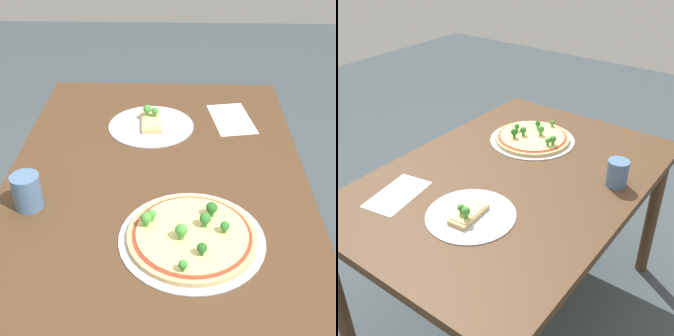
% 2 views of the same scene
% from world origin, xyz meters
% --- Properties ---
extents(ground_plane, '(8.00, 8.00, 0.00)m').
position_xyz_m(ground_plane, '(0.00, 0.00, 0.00)').
color(ground_plane, '#3D474C').
extents(dining_table, '(1.37, 0.95, 0.76)m').
position_xyz_m(dining_table, '(0.00, 0.00, 0.67)').
color(dining_table, '#4C331E').
rests_on(dining_table, ground_plane).
extents(pizza_tray_whole, '(0.39, 0.39, 0.07)m').
position_xyz_m(pizza_tray_whole, '(0.30, 0.11, 0.77)').
color(pizza_tray_whole, '#B7B7BC').
rests_on(pizza_tray_whole, dining_table).
extents(pizza_tray_slice, '(0.32, 0.32, 0.07)m').
position_xyz_m(pizza_tray_slice, '(-0.31, -0.04, 0.76)').
color(pizza_tray_slice, '#B7B7BC').
rests_on(pizza_tray_slice, dining_table).
extents(drinking_cup, '(0.08, 0.08, 0.11)m').
position_xyz_m(drinking_cup, '(0.18, -0.36, 0.81)').
color(drinking_cup, '#4C7099').
rests_on(drinking_cup, dining_table).
extents(paper_menu, '(0.27, 0.18, 0.00)m').
position_xyz_m(paper_menu, '(-0.36, 0.27, 0.76)').
color(paper_menu, white).
rests_on(paper_menu, dining_table).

